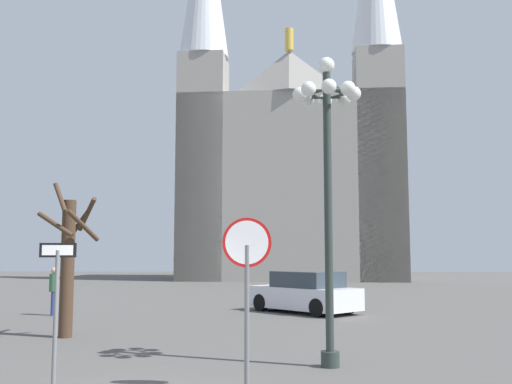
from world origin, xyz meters
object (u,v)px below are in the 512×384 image
(street_lamp, at_px, (328,154))
(one_way_arrow_sign, at_px, (56,299))
(cathedral, at_px, (291,157))
(stop_sign, at_px, (247,268))
(bare_tree, at_px, (68,260))
(pedestrian_walking, at_px, (54,286))
(parked_car_near_white, at_px, (305,293))

(street_lamp, bearing_deg, one_way_arrow_sign, -153.47)
(cathedral, relative_size, stop_sign, 12.26)
(one_way_arrow_sign, distance_m, bare_tree, 6.23)
(cathedral, relative_size, one_way_arrow_sign, 14.41)
(cathedral, height_order, street_lamp, cathedral)
(stop_sign, relative_size, bare_tree, 0.68)
(cathedral, distance_m, bare_tree, 34.70)
(cathedral, bearing_deg, pedestrian_walking, -107.47)
(street_lamp, height_order, parked_car_near_white, street_lamp)
(bare_tree, bearing_deg, cathedral, 79.22)
(stop_sign, xyz_separation_m, bare_tree, (-5.08, 5.67, 0.06))
(parked_car_near_white, xyz_separation_m, pedestrian_walking, (-8.91, -1.43, 0.31))
(stop_sign, relative_size, one_way_arrow_sign, 1.18)
(cathedral, bearing_deg, bare_tree, -100.78)
(street_lamp, distance_m, parked_car_near_white, 10.84)
(stop_sign, height_order, pedestrian_walking, stop_sign)
(street_lamp, bearing_deg, pedestrian_walking, 135.59)
(cathedral, relative_size, pedestrian_walking, 20.17)
(one_way_arrow_sign, bearing_deg, bare_tree, 109.11)
(one_way_arrow_sign, distance_m, street_lamp, 5.75)
(one_way_arrow_sign, relative_size, street_lamp, 0.38)
(bare_tree, height_order, parked_car_near_white, bare_tree)
(one_way_arrow_sign, bearing_deg, pedestrian_walking, 112.03)
(stop_sign, relative_size, parked_car_near_white, 0.65)
(cathedral, bearing_deg, stop_sign, -91.81)
(stop_sign, xyz_separation_m, one_way_arrow_sign, (-3.05, -0.19, -0.50))
(one_way_arrow_sign, relative_size, bare_tree, 0.58)
(one_way_arrow_sign, height_order, bare_tree, bare_tree)
(bare_tree, bearing_deg, street_lamp, -28.72)
(stop_sign, xyz_separation_m, parked_car_near_white, (1.36, 12.34, -1.24))
(cathedral, bearing_deg, street_lamp, -89.60)
(parked_car_near_white, bearing_deg, cathedral, 90.30)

